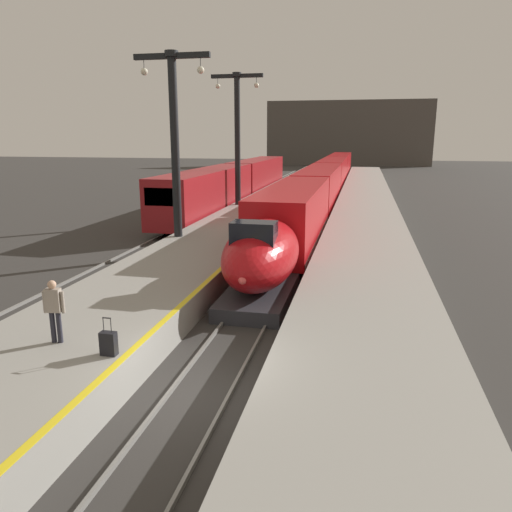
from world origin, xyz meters
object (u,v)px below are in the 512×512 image
object	(u,v)px
station_column_far	(237,128)
rolling_suitcase	(109,343)
regional_train_adjacent	(237,181)
highspeed_train_main	(326,179)
station_column_mid	(174,129)
passenger_near_edge	(54,307)

from	to	relation	value
station_column_far	rolling_suitcase	xyz separation A→B (m)	(3.71, -27.37, -5.61)
rolling_suitcase	station_column_far	bearing A→B (deg)	97.72
regional_train_adjacent	rolling_suitcase	size ratio (longest dim) A/B	37.27
highspeed_train_main	station_column_mid	bearing A→B (deg)	-102.20
highspeed_train_main	passenger_near_edge	distance (m)	41.39
regional_train_adjacent	station_column_far	size ratio (longest dim) A/B	3.69
regional_train_adjacent	rolling_suitcase	xyz separation A→B (m)	(5.91, -35.58, -0.77)
station_column_mid	rolling_suitcase	distance (m)	15.73
highspeed_train_main	station_column_mid	xyz separation A→B (m)	(-5.90, -27.30, 4.72)
regional_train_adjacent	rolling_suitcase	world-z (taller)	regional_train_adjacent
highspeed_train_main	station_column_far	size ratio (longest dim) A/B	7.57
passenger_near_edge	rolling_suitcase	bearing A→B (deg)	-13.52
regional_train_adjacent	station_column_mid	distance (m)	21.85
station_column_mid	rolling_suitcase	bearing A→B (deg)	-75.47
highspeed_train_main	passenger_near_edge	world-z (taller)	highspeed_train_main
passenger_near_edge	station_column_far	bearing A→B (deg)	94.25
station_column_far	rolling_suitcase	bearing A→B (deg)	-82.28
rolling_suitcase	station_column_mid	bearing A→B (deg)	104.53
station_column_mid	passenger_near_edge	world-z (taller)	station_column_mid
highspeed_train_main	regional_train_adjacent	size ratio (longest dim) A/B	2.05
station_column_mid	passenger_near_edge	size ratio (longest dim) A/B	5.56
regional_train_adjacent	passenger_near_edge	bearing A→B (deg)	-83.19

